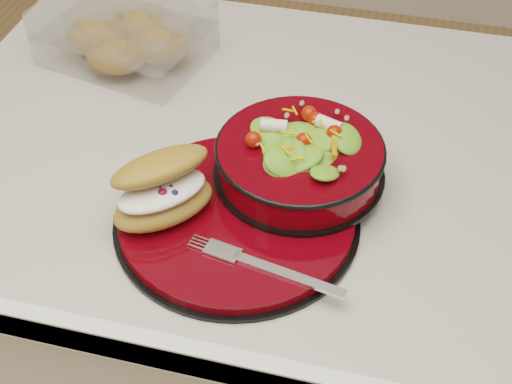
% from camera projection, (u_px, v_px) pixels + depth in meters
% --- Properties ---
extents(island_counter, '(1.24, 0.74, 0.90)m').
position_uv_depth(island_counter, '(328.00, 337.00, 1.31)').
color(island_counter, white).
rests_on(island_counter, ground).
extents(dinner_plate, '(0.31, 0.31, 0.02)m').
position_uv_depth(dinner_plate, '(237.00, 218.00, 0.89)').
color(dinner_plate, black).
rests_on(dinner_plate, island_counter).
extents(salad_bowl, '(0.23, 0.23, 0.09)m').
position_uv_depth(salad_bowl, '(300.00, 155.00, 0.91)').
color(salad_bowl, black).
rests_on(salad_bowl, dinner_plate).
extents(croissant, '(0.14, 0.16, 0.08)m').
position_uv_depth(croissant, '(164.00, 189.00, 0.86)').
color(croissant, '#A37431').
rests_on(croissant, dinner_plate).
extents(fork, '(0.18, 0.05, 0.00)m').
position_uv_depth(fork, '(269.00, 268.00, 0.82)').
color(fork, silver).
rests_on(fork, dinner_plate).
extents(pastry_box, '(0.28, 0.23, 0.09)m').
position_uv_depth(pastry_box, '(126.00, 34.00, 1.14)').
color(pastry_box, white).
rests_on(pastry_box, island_counter).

